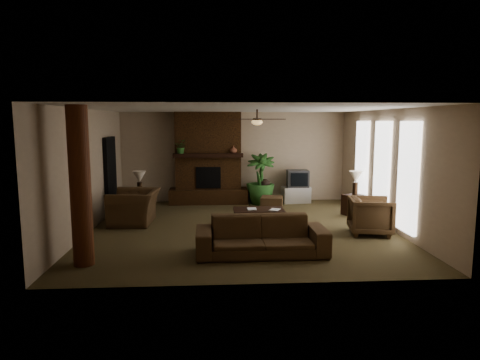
{
  "coord_description": "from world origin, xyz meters",
  "views": [
    {
      "loc": [
        -0.65,
        -9.79,
        2.53
      ],
      "look_at": [
        0.0,
        0.4,
        1.1
      ],
      "focal_mm": 31.67,
      "sensor_mm": 36.0,
      "label": 1
    }
  ],
  "objects": [
    {
      "name": "book_a",
      "position": [
        0.15,
        0.06,
        0.57
      ],
      "size": [
        0.22,
        0.03,
        0.29
      ],
      "primitive_type": "imported",
      "rotation": [
        0.0,
        0.0,
        0.01
      ],
      "color": "#999999",
      "rests_on": "coffee_table"
    },
    {
      "name": "ceiling_fan",
      "position": [
        0.4,
        0.3,
        2.53
      ],
      "size": [
        1.35,
        1.35,
        0.37
      ],
      "color": "black",
      "rests_on": "ceiling"
    },
    {
      "name": "mantel_vase",
      "position": [
        -0.03,
        2.97,
        1.67
      ],
      "size": [
        0.27,
        0.27,
        0.22
      ],
      "primitive_type": "imported",
      "rotation": [
        0.0,
        0.0,
        -0.24
      ],
      "color": "brown",
      "rests_on": "fireplace"
    },
    {
      "name": "lamp_left",
      "position": [
        -2.63,
        1.6,
        1.0
      ],
      "size": [
        0.44,
        0.44,
        0.65
      ],
      "color": "black",
      "rests_on": "side_table_left"
    },
    {
      "name": "room_shell",
      "position": [
        0.0,
        0.0,
        1.4
      ],
      "size": [
        7.0,
        7.0,
        7.0
      ],
      "color": "brown",
      "rests_on": "ground"
    },
    {
      "name": "tv",
      "position": [
        1.97,
        3.06,
        0.76
      ],
      "size": [
        0.67,
        0.55,
        0.52
      ],
      "color": "#333235",
      "rests_on": "tv_stand"
    },
    {
      "name": "book_b",
      "position": [
        0.7,
        0.0,
        0.58
      ],
      "size": [
        0.2,
        0.12,
        0.29
      ],
      "primitive_type": "imported",
      "rotation": [
        0.0,
        0.0,
        -0.47
      ],
      "color": "#999999",
      "rests_on": "coffee_table"
    },
    {
      "name": "side_table_right",
      "position": [
        3.15,
        1.22,
        0.28
      ],
      "size": [
        0.66,
        0.66,
        0.55
      ],
      "primitive_type": "cube",
      "rotation": [
        0.0,
        0.0,
        0.42
      ],
      "color": "black",
      "rests_on": "ground"
    },
    {
      "name": "mantel_plant",
      "position": [
        -1.6,
        2.93,
        1.72
      ],
      "size": [
        0.46,
        0.49,
        0.33
      ],
      "primitive_type": "imported",
      "rotation": [
        0.0,
        0.0,
        -0.21
      ],
      "color": "#2A5823",
      "rests_on": "fireplace"
    },
    {
      "name": "ottoman",
      "position": [
        1.0,
        1.91,
        0.2
      ],
      "size": [
        0.72,
        0.72,
        0.4
      ],
      "primitive_type": "cube",
      "rotation": [
        0.0,
        0.0,
        -0.22
      ],
      "color": "#4B3520",
      "rests_on": "ground"
    },
    {
      "name": "armchair_left",
      "position": [
        -2.61,
        0.64,
        0.56
      ],
      "size": [
        0.88,
        1.31,
        1.11
      ],
      "primitive_type": "imported",
      "rotation": [
        0.0,
        0.0,
        -1.62
      ],
      "color": "#4B3520",
      "rests_on": "ground"
    },
    {
      "name": "floor_plant",
      "position": [
        0.78,
        2.93,
        0.43
      ],
      "size": [
        1.03,
        1.63,
        0.86
      ],
      "primitive_type": "imported",
      "rotation": [
        0.0,
        0.0,
        -0.12
      ],
      "color": "#2A5823",
      "rests_on": "ground"
    },
    {
      "name": "floor_vase",
      "position": [
        0.92,
        3.0,
        0.43
      ],
      "size": [
        0.34,
        0.34,
        0.77
      ],
      "color": "#2F211A",
      "rests_on": "ground"
    },
    {
      "name": "side_table_left",
      "position": [
        -2.62,
        1.58,
        0.28
      ],
      "size": [
        0.55,
        0.55,
        0.55
      ],
      "primitive_type": "cube",
      "rotation": [
        0.0,
        0.0,
        -0.11
      ],
      "color": "black",
      "rests_on": "ground"
    },
    {
      "name": "fireplace",
      "position": [
        -0.8,
        3.22,
        1.16
      ],
      "size": [
        2.4,
        0.7,
        2.8
      ],
      "color": "#482913",
      "rests_on": "ground"
    },
    {
      "name": "coffee_table",
      "position": [
        0.43,
        0.11,
        0.37
      ],
      "size": [
        1.2,
        0.7,
        0.43
      ],
      "color": "black",
      "rests_on": "ground"
    },
    {
      "name": "log_column",
      "position": [
        -2.95,
        -2.4,
        1.4
      ],
      "size": [
        0.36,
        0.36,
        2.8
      ],
      "primitive_type": "cylinder",
      "color": "#5B2C16",
      "rests_on": "ground"
    },
    {
      "name": "tv_stand",
      "position": [
        1.92,
        3.09,
        0.25
      ],
      "size": [
        0.9,
        0.59,
        0.5
      ],
      "primitive_type": "cube",
      "rotation": [
        0.0,
        0.0,
        0.11
      ],
      "color": "silver",
      "rests_on": "ground"
    },
    {
      "name": "doorway",
      "position": [
        -3.44,
        1.8,
        1.05
      ],
      "size": [
        0.1,
        1.0,
        2.1
      ],
      "primitive_type": "cube",
      "color": "black",
      "rests_on": "ground"
    },
    {
      "name": "sofa",
      "position": [
        0.25,
        -2.02,
        0.48
      ],
      "size": [
        2.48,
        0.75,
        0.97
      ],
      "primitive_type": "imported",
      "rotation": [
        0.0,
        0.0,
        0.01
      ],
      "color": "#4B3520",
      "rests_on": "ground"
    },
    {
      "name": "windows",
      "position": [
        3.45,
        0.2,
        1.35
      ],
      "size": [
        0.08,
        3.65,
        2.35
      ],
      "color": "white",
      "rests_on": "ground"
    },
    {
      "name": "lamp_right",
      "position": [
        3.15,
        1.19,
        1.0
      ],
      "size": [
        0.43,
        0.43,
        0.65
      ],
      "color": "black",
      "rests_on": "side_table_right"
    },
    {
      "name": "armchair_right",
      "position": [
        2.87,
        -0.72,
        0.46
      ],
      "size": [
        0.98,
        1.02,
        0.92
      ],
      "primitive_type": "imported",
      "rotation": [
        0.0,
        0.0,
        1.4
      ],
      "color": "#4B3520",
      "rests_on": "ground"
    }
  ]
}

